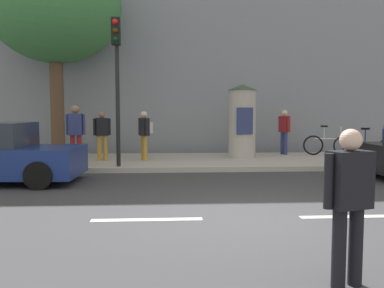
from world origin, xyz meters
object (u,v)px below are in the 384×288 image
(street_tree, at_px, (55,7))
(pedestrian_in_light_jacket, at_px, (349,196))
(pedestrian_in_dark_shirt, at_px, (76,130))
(bicycle_leaning, at_px, (328,145))
(traffic_light, at_px, (117,68))
(poster_column, at_px, (242,121))
(pedestrian_with_bag, at_px, (145,131))
(bicycle_upright, at_px, (370,150))
(pedestrian_with_backpack, at_px, (102,132))
(pedestrian_tallest, at_px, (284,129))

(street_tree, bearing_deg, pedestrian_in_light_jacket, -61.76)
(pedestrian_in_light_jacket, bearing_deg, street_tree, 118.24)
(pedestrian_in_dark_shirt, bearing_deg, bicycle_leaning, 14.70)
(street_tree, bearing_deg, traffic_light, -48.08)
(pedestrian_in_light_jacket, xyz_separation_m, bicycle_leaning, (4.00, 10.46, -0.38))
(poster_column, distance_m, bicycle_leaning, 3.40)
(traffic_light, xyz_separation_m, pedestrian_with_bag, (0.68, 1.59, -1.88))
(pedestrian_in_dark_shirt, bearing_deg, bicycle_upright, 1.07)
(street_tree, relative_size, pedestrian_with_backpack, 4.44)
(traffic_light, xyz_separation_m, pedestrian_in_light_jacket, (3.25, -7.85, -2.07))
(traffic_light, relative_size, pedestrian_in_light_jacket, 2.66)
(pedestrian_with_backpack, bearing_deg, pedestrian_with_bag, 0.92)
(poster_column, height_order, pedestrian_with_bag, poster_column)
(street_tree, distance_m, pedestrian_with_bag, 5.33)
(pedestrian_with_bag, bearing_deg, traffic_light, -113.11)
(street_tree, xyz_separation_m, pedestrian_tallest, (8.15, 0.33, -4.19))
(poster_column, xyz_separation_m, pedestrian_with_bag, (-3.32, -0.55, -0.32))
(pedestrian_in_light_jacket, bearing_deg, bicycle_upright, 61.85)
(pedestrian_in_dark_shirt, bearing_deg, poster_column, 18.57)
(poster_column, bearing_deg, pedestrian_in_light_jacket, -94.30)
(traffic_light, relative_size, pedestrian_with_backpack, 2.63)
(pedestrian_in_light_jacket, relative_size, bicycle_leaning, 0.92)
(street_tree, distance_m, pedestrian_in_light_jacket, 12.74)
(poster_column, height_order, pedestrian_with_backpack, poster_column)
(traffic_light, distance_m, bicycle_leaning, 8.08)
(bicycle_upright, bearing_deg, street_tree, 168.04)
(bicycle_leaning, height_order, bicycle_upright, same)
(pedestrian_tallest, distance_m, pedestrian_with_bag, 5.26)
(pedestrian_in_dark_shirt, xyz_separation_m, bicycle_upright, (9.01, 0.17, -0.65))
(pedestrian_tallest, bearing_deg, bicycle_upright, -51.12)
(street_tree, xyz_separation_m, bicycle_leaning, (9.66, -0.08, -4.77))
(pedestrian_in_light_jacket, bearing_deg, pedestrian_in_dark_shirt, 118.82)
(poster_column, height_order, pedestrian_tallest, poster_column)
(poster_column, height_order, pedestrian_in_light_jacket, poster_column)
(street_tree, distance_m, pedestrian_in_dark_shirt, 4.86)
(pedestrian_in_light_jacket, distance_m, pedestrian_with_backpack, 10.21)
(traffic_light, height_order, poster_column, traffic_light)
(traffic_light, distance_m, pedestrian_in_dark_shirt, 2.23)
(traffic_light, distance_m, street_tree, 4.29)
(traffic_light, xyz_separation_m, bicycle_upright, (7.74, 0.54, -2.45))
(pedestrian_tallest, distance_m, bicycle_leaning, 1.67)
(street_tree, bearing_deg, pedestrian_with_backpack, -33.26)
(pedestrian_with_backpack, bearing_deg, bicycle_upright, -6.94)
(pedestrian_with_bag, height_order, bicycle_upright, pedestrian_with_bag)
(pedestrian_with_backpack, distance_m, bicycle_leaning, 8.03)
(street_tree, xyz_separation_m, pedestrian_with_bag, (3.09, -1.10, -4.20))
(pedestrian_tallest, bearing_deg, pedestrian_in_light_jacket, -102.88)
(traffic_light, xyz_separation_m, pedestrian_with_backpack, (-0.70, 1.57, -1.91))
(pedestrian_in_light_jacket, xyz_separation_m, pedestrian_tallest, (2.49, 10.87, 0.19))
(street_tree, height_order, pedestrian_with_bag, street_tree)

